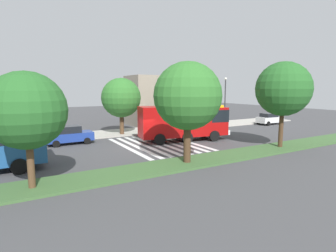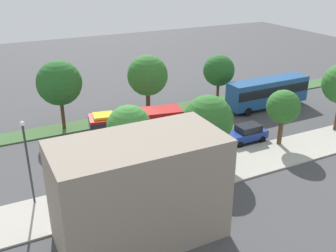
{
  "view_description": "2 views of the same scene",
  "coord_description": "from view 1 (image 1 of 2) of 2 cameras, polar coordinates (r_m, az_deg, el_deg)",
  "views": [
    {
      "loc": [
        -10.14,
        -22.54,
        5.33
      ],
      "look_at": [
        3.13,
        0.28,
        1.66
      ],
      "focal_mm": 28.69,
      "sensor_mm": 36.0,
      "label": 1
    },
    {
      "loc": [
        18.06,
        33.5,
        17.47
      ],
      "look_at": [
        1.33,
        0.07,
        1.36
      ],
      "focal_mm": 41.92,
      "sensor_mm": 36.0,
      "label": 2
    }
  ],
  "objects": [
    {
      "name": "fire_truck",
      "position": [
        27.53,
        3.9,
        1.06
      ],
      "size": [
        9.58,
        4.17,
        3.65
      ],
      "rotation": [
        0.0,
        0.0,
        -0.19
      ],
      "color": "#A50C0C",
      "rests_on": "ground_plane"
    },
    {
      "name": "parked_car_mid",
      "position": [
        43.11,
        20.78,
        1.48
      ],
      "size": [
        4.29,
        2.03,
        1.71
      ],
      "rotation": [
        0.0,
        0.0,
        0.01
      ],
      "color": "silver",
      "rests_on": "ground_plane"
    },
    {
      "name": "street_lamp",
      "position": [
        38.8,
        12.03,
        5.91
      ],
      "size": [
        0.36,
        0.36,
        6.76
      ],
      "color": "#2D2D30",
      "rests_on": "sidewalk"
    },
    {
      "name": "sidewalk",
      "position": [
        32.72,
        -11.74,
        -1.5
      ],
      "size": [
        60.0,
        5.05,
        0.14
      ],
      "primitive_type": "cube",
      "color": "#ADA89E",
      "rests_on": "ground_plane"
    },
    {
      "name": "sidewalk_tree_far_east",
      "position": [
        34.36,
        1.82,
        7.42
      ],
      "size": [
        3.62,
        3.62,
        6.73
      ],
      "color": "#47301E",
      "rests_on": "sidewalk"
    },
    {
      "name": "median_strip",
      "position": [
        19.2,
        3.03,
        -7.99
      ],
      "size": [
        60.0,
        3.0,
        0.14
      ],
      "primitive_type": "cube",
      "color": "#3D6033",
      "rests_on": "ground_plane"
    },
    {
      "name": "median_tree_far_west",
      "position": [
        15.49,
        -27.8,
        2.9
      ],
      "size": [
        4.02,
        4.02,
        6.1
      ],
      "color": "#513823",
      "rests_on": "median_strip"
    },
    {
      "name": "sidewalk_tree_east",
      "position": [
        31.09,
        -9.92,
        5.9
      ],
      "size": [
        4.47,
        4.47,
        6.42
      ],
      "color": "#513823",
      "rests_on": "sidewalk"
    },
    {
      "name": "bus_stop_shelter",
      "position": [
        36.94,
        6.25,
        2.52
      ],
      "size": [
        3.5,
        1.4,
        2.46
      ],
      "color": "#4C4C51",
      "rests_on": "sidewalk"
    },
    {
      "name": "crosswalk",
      "position": [
        26.07,
        -2.18,
        -3.87
      ],
      "size": [
        6.75,
        10.08,
        0.01
      ],
      "color": "silver",
      "rests_on": "ground_plane"
    },
    {
      "name": "storefront_building",
      "position": [
        41.22,
        -0.86,
        5.52
      ],
      "size": [
        10.89,
        6.25,
        7.21
      ],
      "color": "gray",
      "rests_on": "ground_plane"
    },
    {
      "name": "median_tree_west",
      "position": [
        18.7,
        4.18,
        6.32
      ],
      "size": [
        4.75,
        4.75,
        7.07
      ],
      "color": "#47301E",
      "rests_on": "median_strip"
    },
    {
      "name": "median_tree_center",
      "position": [
        25.82,
        23.3,
        7.22
      ],
      "size": [
        4.77,
        4.77,
        7.56
      ],
      "color": "#47301E",
      "rests_on": "median_strip"
    },
    {
      "name": "sidewalk_tree_center",
      "position": [
        29.25,
        -25.96,
        4.71
      ],
      "size": [
        3.31,
        3.31,
        5.66
      ],
      "color": "#513823",
      "rests_on": "sidewalk"
    },
    {
      "name": "parked_car_west",
      "position": [
        27.68,
        -20.26,
        -1.77
      ],
      "size": [
        4.28,
        2.15,
        1.78
      ],
      "rotation": [
        0.0,
        0.0,
        0.01
      ],
      "color": "navy",
      "rests_on": "ground_plane"
    },
    {
      "name": "ground_plane",
      "position": [
        25.28,
        -5.84,
        -4.29
      ],
      "size": [
        120.0,
        120.0,
        0.0
      ],
      "primitive_type": "plane",
      "color": "#424244"
    },
    {
      "name": "bench_near_shelter",
      "position": [
        34.88,
        0.92,
        0.11
      ],
      "size": [
        1.6,
        0.5,
        0.9
      ],
      "color": "#4C3823",
      "rests_on": "sidewalk"
    }
  ]
}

